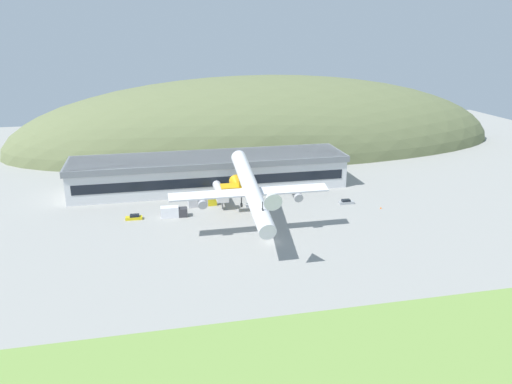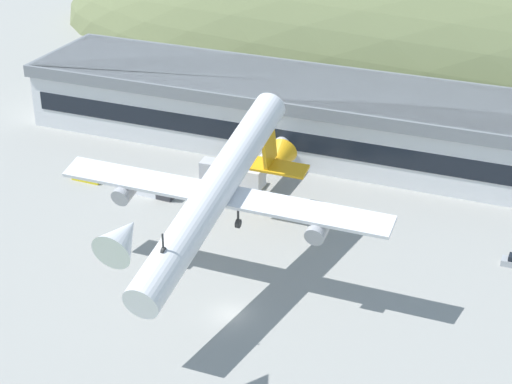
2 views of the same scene
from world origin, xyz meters
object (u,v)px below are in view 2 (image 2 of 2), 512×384
(service_car_0, at_px, (88,177))
(service_car_2, at_px, (316,209))
(jetway_0, at_px, (263,165))
(fuel_truck, at_px, (227,174))
(cargo_airplane, at_px, (217,192))
(box_truck, at_px, (151,185))
(terminal_building, at_px, (298,109))

(service_car_0, distance_m, service_car_2, 34.86)
(jetway_0, distance_m, service_car_2, 10.73)
(fuel_truck, bearing_deg, jetway_0, 0.13)
(service_car_0, bearing_deg, cargo_airplane, -30.77)
(fuel_truck, xyz_separation_m, box_truck, (-8.73, -7.47, -0.08))
(service_car_0, relative_size, service_car_2, 0.99)
(jetway_0, distance_m, fuel_truck, 6.24)
(terminal_building, height_order, box_truck, terminal_building)
(terminal_building, height_order, jetway_0, terminal_building)
(terminal_building, xyz_separation_m, jetway_0, (0.88, -17.13, -2.15))
(cargo_airplane, xyz_separation_m, box_truck, (-18.68, 17.28, -10.64))
(service_car_0, height_order, service_car_2, service_car_2)
(fuel_truck, relative_size, box_truck, 1.16)
(service_car_0, distance_m, fuel_truck, 20.89)
(terminal_building, relative_size, service_car_0, 19.42)
(cargo_airplane, bearing_deg, jetway_0, 99.65)
(terminal_building, height_order, service_car_0, terminal_building)
(terminal_building, distance_m, box_truck, 28.51)
(terminal_building, distance_m, fuel_truck, 18.41)
(service_car_2, bearing_deg, service_car_0, -174.72)
(jetway_0, relative_size, cargo_airplane, 0.31)
(jetway_0, relative_size, service_car_2, 2.96)
(jetway_0, xyz_separation_m, fuel_truck, (-5.73, -0.01, -2.48))
(terminal_building, xyz_separation_m, service_car_0, (-24.45, -24.31, -5.55))
(cargo_airplane, bearing_deg, box_truck, 137.22)
(box_truck, bearing_deg, service_car_2, 8.39)
(jetway_0, bearing_deg, cargo_airplane, -80.35)
(service_car_2, bearing_deg, cargo_airplane, -103.96)
(box_truck, bearing_deg, terminal_building, 61.11)
(service_car_0, distance_m, box_truck, 10.90)
(cargo_airplane, height_order, box_truck, cargo_airplane)
(service_car_2, distance_m, box_truck, 24.12)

